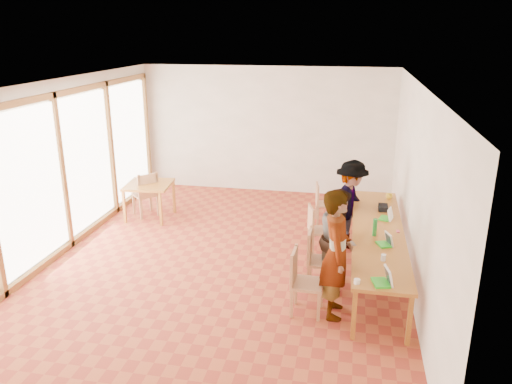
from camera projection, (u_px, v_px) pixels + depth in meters
ground at (227, 260)px, 8.63m from camera, size 8.00×8.00×0.00m
wall_back at (267, 130)px, 11.89m from camera, size 6.00×0.10×3.00m
wall_front at (113, 301)px, 4.43m from camera, size 6.00×0.10×3.00m
wall_right at (415, 187)px, 7.62m from camera, size 0.10×8.00×3.00m
window_wall at (61, 168)px, 8.70m from camera, size 0.10×8.00×3.00m
ceiling at (223, 82)px, 7.69m from camera, size 6.00×8.00×0.04m
communal_table at (378, 233)px, 7.96m from camera, size 0.80×4.00×0.75m
side_table at (149, 187)px, 10.36m from camera, size 0.90×0.90×0.75m
chair_near at (300, 275)px, 6.88m from camera, size 0.45×0.45×0.50m
chair_mid at (316, 253)px, 7.53m from camera, size 0.44×0.44×0.50m
chair_far at (316, 224)px, 8.77m from camera, size 0.50×0.50×0.46m
chair_empty at (321, 199)px, 10.18m from camera, size 0.44×0.44×0.43m
chair_spare at (147, 190)px, 10.45m from camera, size 0.64×0.64×0.51m
person_near at (337, 254)px, 6.72m from camera, size 0.46×0.68×1.82m
person_mid at (338, 238)px, 7.57m from camera, size 0.61×0.77×1.56m
person_far at (351, 204)px, 8.95m from camera, size 0.95×1.19×1.61m
laptop_near at (385, 279)px, 6.25m from camera, size 0.28×0.30×0.22m
laptop_mid at (386, 242)px, 7.38m from camera, size 0.27×0.28×0.19m
laptop_far at (388, 216)px, 8.37m from camera, size 0.26×0.28×0.20m
yellow_mug at (389, 196)px, 9.39m from camera, size 0.13×0.13×0.10m
green_bottle at (375, 227)px, 7.68m from camera, size 0.07×0.07×0.28m
clear_glass at (383, 257)px, 6.89m from camera, size 0.07×0.07×0.09m
condiment_cup at (357, 281)px, 6.27m from camera, size 0.08×0.08×0.06m
pink_phone at (398, 231)px, 7.88m from camera, size 0.05×0.10×0.01m
black_pouch at (383, 208)px, 8.82m from camera, size 0.16×0.26×0.09m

